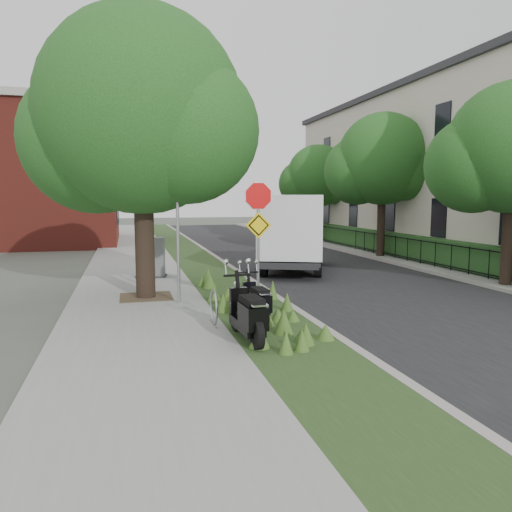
% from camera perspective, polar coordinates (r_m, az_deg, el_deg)
% --- Properties ---
extents(ground, '(120.00, 120.00, 0.00)m').
position_cam_1_polar(ground, '(12.18, 7.40, -6.80)').
color(ground, '#4C5147').
rests_on(ground, ground).
extents(sidewalk_near, '(3.50, 60.00, 0.12)m').
position_cam_1_polar(sidewalk_near, '(21.16, -13.87, -1.01)').
color(sidewalk_near, gray).
rests_on(sidewalk_near, ground).
extents(verge, '(2.00, 60.00, 0.12)m').
position_cam_1_polar(verge, '(21.36, -6.48, -0.79)').
color(verge, '#273F1B').
rests_on(verge, ground).
extents(kerb_near, '(0.20, 60.00, 0.13)m').
position_cam_1_polar(kerb_near, '(21.52, -3.84, -0.69)').
color(kerb_near, '#9E9991').
rests_on(kerb_near, ground).
extents(road, '(7.00, 60.00, 0.01)m').
position_cam_1_polar(road, '(22.44, 4.97, -0.55)').
color(road, black).
rests_on(road, ground).
extents(kerb_far, '(0.20, 60.00, 0.13)m').
position_cam_1_polar(kerb_far, '(23.83, 12.93, -0.13)').
color(kerb_far, '#9E9991').
rests_on(kerb_far, ground).
extents(footpath_far, '(3.20, 60.00, 0.12)m').
position_cam_1_polar(footpath_far, '(24.66, 16.44, -0.02)').
color(footpath_far, gray).
rests_on(footpath_far, ground).
extents(street_tree_main, '(6.21, 5.54, 7.66)m').
position_cam_1_polar(street_tree_main, '(13.98, -13.30, 14.64)').
color(street_tree_main, black).
rests_on(street_tree_main, ground).
extents(bare_post, '(0.08, 0.08, 4.00)m').
position_cam_1_polar(bare_post, '(12.86, -8.93, 3.45)').
color(bare_post, '#A5A8AD').
rests_on(bare_post, ground).
extents(bike_hoop, '(0.06, 0.78, 0.77)m').
position_cam_1_polar(bike_hoop, '(10.78, -4.84, -5.83)').
color(bike_hoop, '#A5A8AD').
rests_on(bike_hoop, ground).
extents(sign_assembly, '(0.94, 0.08, 3.22)m').
position_cam_1_polar(sign_assembly, '(11.97, 0.27, 4.28)').
color(sign_assembly, '#A5A8AD').
rests_on(sign_assembly, ground).
extents(fence_far, '(0.04, 24.00, 1.00)m').
position_cam_1_polar(fence_far, '(24.09, 14.45, 1.35)').
color(fence_far, black).
rests_on(fence_far, ground).
extents(hedge_far, '(1.00, 24.00, 1.10)m').
position_cam_1_polar(hedge_far, '(24.44, 15.88, 1.38)').
color(hedge_far, '#18431E').
rests_on(hedge_far, footpath_far).
extents(terrace_houses, '(7.40, 26.40, 8.20)m').
position_cam_1_polar(terrace_houses, '(26.38, 22.96, 9.07)').
color(terrace_houses, beige).
rests_on(terrace_houses, ground).
extents(brick_building, '(9.40, 10.40, 8.30)m').
position_cam_1_polar(brick_building, '(33.38, -23.52, 8.53)').
color(brick_building, maroon).
rests_on(brick_building, ground).
extents(far_tree_a, '(4.60, 4.10, 6.22)m').
position_cam_1_polar(far_tree_a, '(17.36, 27.03, 10.28)').
color(far_tree_a, black).
rests_on(far_tree_a, ground).
extents(far_tree_b, '(4.83, 4.31, 6.56)m').
position_cam_1_polar(far_tree_b, '(23.96, 14.09, 10.19)').
color(far_tree_b, black).
rests_on(far_tree_b, ground).
extents(far_tree_c, '(4.37, 3.89, 5.93)m').
position_cam_1_polar(far_tree_c, '(31.20, 6.96, 8.72)').
color(far_tree_c, black).
rests_on(far_tree_c, ground).
extents(scooter_near, '(0.46, 1.89, 0.90)m').
position_cam_1_polar(scooter_near, '(9.41, -0.77, -7.29)').
color(scooter_near, black).
rests_on(scooter_near, ground).
extents(scooter_far, '(0.40, 1.63, 0.78)m').
position_cam_1_polar(scooter_far, '(10.94, 0.19, -5.63)').
color(scooter_far, black).
rests_on(scooter_far, ground).
extents(box_truck, '(3.99, 5.88, 2.49)m').
position_cam_1_polar(box_truck, '(19.23, 4.26, 3.09)').
color(box_truck, '#262628').
rests_on(box_truck, ground).
extents(utility_cabinet, '(1.13, 0.86, 1.35)m').
position_cam_1_polar(utility_cabinet, '(17.48, -11.92, -0.22)').
color(utility_cabinet, '#262628').
rests_on(utility_cabinet, ground).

